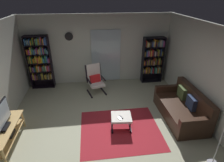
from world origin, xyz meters
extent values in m
plane|color=#A5A78B|center=(0.00, 0.00, 0.00)|extent=(7.02, 7.02, 0.00)
cube|color=silver|center=(0.00, 2.90, 1.30)|extent=(5.60, 0.06, 2.60)
cube|color=silver|center=(2.70, 0.00, 1.30)|extent=(0.06, 6.00, 2.60)
cube|color=silver|center=(0.29, 2.83, 1.05)|extent=(1.10, 0.01, 2.00)
cube|color=maroon|center=(0.36, -0.08, 0.00)|extent=(2.07, 1.78, 0.01)
cube|color=tan|center=(-2.36, -0.25, 0.50)|extent=(0.46, 1.36, 0.02)
cube|color=tan|center=(-2.36, -0.25, 0.23)|extent=(0.42, 1.30, 0.02)
cylinder|color=tan|center=(-2.19, -0.88, 0.24)|extent=(0.05, 0.05, 0.49)
cylinder|color=tan|center=(-2.19, 0.38, 0.24)|extent=(0.05, 0.05, 0.49)
cylinder|color=tan|center=(-2.54, 0.38, 0.24)|extent=(0.05, 0.05, 0.49)
cube|color=black|center=(-2.36, -0.20, 0.28)|extent=(0.27, 0.28, 0.07)
cube|color=black|center=(-2.36, -0.25, 0.53)|extent=(0.20, 0.32, 0.05)
cube|color=black|center=(-2.36, -0.25, 0.83)|extent=(0.04, 0.89, 0.53)
cube|color=silver|center=(-2.34, -0.25, 0.83)|extent=(0.01, 0.83, 0.48)
cube|color=black|center=(-2.52, 2.65, 0.98)|extent=(0.02, 0.30, 1.95)
cube|color=black|center=(-1.73, 2.65, 0.98)|extent=(0.02, 0.30, 1.95)
cube|color=black|center=(-2.12, 2.80, 0.98)|extent=(0.80, 0.02, 1.95)
cube|color=black|center=(-2.12, 2.65, 0.02)|extent=(0.77, 0.28, 0.02)
cube|color=black|center=(-2.12, 2.65, 0.33)|extent=(0.77, 0.28, 0.02)
cube|color=black|center=(-2.12, 2.65, 0.65)|extent=(0.77, 0.28, 0.02)
cube|color=black|center=(-2.12, 2.65, 0.98)|extent=(0.77, 0.28, 0.02)
cube|color=black|center=(-2.12, 2.65, 1.30)|extent=(0.77, 0.28, 0.02)
cube|color=black|center=(-2.12, 2.65, 1.63)|extent=(0.77, 0.28, 0.02)
cube|color=black|center=(-2.12, 2.65, 1.93)|extent=(0.77, 0.28, 0.02)
cube|color=#9F4791|center=(-2.48, 2.64, 0.43)|extent=(0.03, 0.12, 0.19)
cube|color=gold|center=(-2.44, 2.67, 0.47)|extent=(0.03, 0.18, 0.27)
cube|color=gold|center=(-2.40, 2.65, 0.43)|extent=(0.02, 0.21, 0.19)
cube|color=purple|center=(-2.37, 2.66, 0.44)|extent=(0.03, 0.22, 0.21)
cube|color=brown|center=(-2.33, 2.64, 0.43)|extent=(0.03, 0.17, 0.19)
cube|color=brown|center=(-2.29, 2.67, 0.41)|extent=(0.03, 0.19, 0.16)
cube|color=black|center=(-2.26, 2.66, 0.44)|extent=(0.02, 0.20, 0.21)
cube|color=#242C2E|center=(-2.22, 2.64, 0.44)|extent=(0.04, 0.14, 0.22)
cube|color=#271728|center=(-2.18, 2.66, 0.45)|extent=(0.04, 0.12, 0.23)
cube|color=olive|center=(-2.14, 2.63, 0.46)|extent=(0.02, 0.18, 0.26)
cube|color=#A18B27|center=(-2.10, 2.65, 0.46)|extent=(0.04, 0.17, 0.25)
cube|color=#262C29|center=(-2.07, 2.64, 0.47)|extent=(0.02, 0.16, 0.27)
cube|color=gold|center=(-2.02, 2.64, 0.42)|extent=(0.04, 0.11, 0.17)
cube|color=olive|center=(-1.98, 2.65, 0.43)|extent=(0.03, 0.13, 0.20)
cube|color=black|center=(-1.94, 2.64, 0.45)|extent=(0.03, 0.13, 0.23)
cube|color=beige|center=(-1.90, 2.64, 0.42)|extent=(0.02, 0.19, 0.18)
cube|color=brown|center=(-1.86, 2.64, 0.44)|extent=(0.04, 0.18, 0.22)
cube|color=gold|center=(-1.82, 2.64, 0.45)|extent=(0.02, 0.14, 0.24)
cube|color=beige|center=(-1.79, 2.67, 0.42)|extent=(0.03, 0.17, 0.18)
cube|color=#999D37|center=(-2.47, 2.65, 0.77)|extent=(0.04, 0.19, 0.22)
cube|color=#2C1D20|center=(-2.43, 2.65, 0.77)|extent=(0.03, 0.21, 0.23)
cube|color=#974986|center=(-2.39, 2.66, 0.75)|extent=(0.04, 0.21, 0.18)
cube|color=#2662AA|center=(-2.35, 2.65, 0.74)|extent=(0.03, 0.16, 0.17)
cube|color=#1F2E35|center=(-2.31, 2.66, 0.78)|extent=(0.02, 0.17, 0.23)
cube|color=#2F773B|center=(-2.28, 2.66, 0.74)|extent=(0.03, 0.21, 0.17)
cube|color=orange|center=(-2.24, 2.65, 0.78)|extent=(0.03, 0.24, 0.24)
cube|color=beige|center=(-2.19, 2.64, 0.76)|extent=(0.04, 0.16, 0.20)
cube|color=red|center=(-2.14, 2.67, 0.75)|extent=(0.04, 0.17, 0.19)
cube|color=brown|center=(-2.10, 2.67, 0.74)|extent=(0.04, 0.14, 0.17)
cube|color=teal|center=(-2.05, 2.65, 0.75)|extent=(0.03, 0.12, 0.18)
cube|color=gold|center=(-2.02, 2.67, 0.77)|extent=(0.02, 0.12, 0.22)
cube|color=#3A8A4A|center=(-1.99, 2.64, 0.75)|extent=(0.02, 0.21, 0.18)
cube|color=#BDB09C|center=(-1.94, 2.65, 0.76)|extent=(0.04, 0.17, 0.21)
cube|color=red|center=(-1.89, 2.65, 0.75)|extent=(0.04, 0.16, 0.18)
cube|color=#94498A|center=(-1.84, 2.64, 0.76)|extent=(0.04, 0.17, 0.21)
cube|color=brown|center=(-1.79, 2.67, 0.79)|extent=(0.02, 0.18, 0.25)
cube|color=olive|center=(-2.48, 2.66, 1.09)|extent=(0.02, 0.16, 0.22)
cube|color=#438543|center=(-2.45, 2.67, 1.11)|extent=(0.03, 0.15, 0.26)
cube|color=orange|center=(-2.41, 2.67, 1.11)|extent=(0.03, 0.21, 0.25)
cube|color=#2C7A43|center=(-2.38, 2.66, 1.09)|extent=(0.03, 0.19, 0.21)
cube|color=orange|center=(-2.33, 2.66, 1.06)|extent=(0.04, 0.15, 0.16)
cube|color=#A5982F|center=(-2.28, 2.64, 1.08)|extent=(0.03, 0.11, 0.19)
cube|color=gold|center=(-2.24, 2.66, 1.11)|extent=(0.03, 0.15, 0.26)
cube|color=gold|center=(-2.20, 2.65, 1.09)|extent=(0.03, 0.14, 0.21)
cube|color=red|center=(-2.16, 2.64, 1.08)|extent=(0.04, 0.20, 0.19)
cube|color=gold|center=(-2.12, 2.64, 1.10)|extent=(0.03, 0.24, 0.23)
cube|color=orange|center=(-2.08, 2.65, 1.11)|extent=(0.03, 0.21, 0.26)
cube|color=gold|center=(-2.04, 2.66, 1.09)|extent=(0.04, 0.19, 0.20)
cube|color=#3D904D|center=(-2.00, 2.67, 1.10)|extent=(0.03, 0.20, 0.24)
cube|color=#2C69B6|center=(-1.96, 2.64, 1.07)|extent=(0.04, 0.14, 0.17)
cube|color=#307E49|center=(-1.90, 2.66, 1.11)|extent=(0.04, 0.15, 0.26)
cube|color=#2D68B5|center=(-1.85, 2.66, 1.11)|extent=(0.04, 0.16, 0.25)
cube|color=#90428D|center=(-1.80, 2.65, 1.06)|extent=(0.04, 0.20, 0.16)
cube|color=red|center=(-1.76, 2.66, 1.08)|extent=(0.02, 0.17, 0.19)
cube|color=orange|center=(-2.47, 2.65, 1.39)|extent=(0.04, 0.15, 0.17)
cube|color=red|center=(-2.43, 2.64, 1.40)|extent=(0.03, 0.16, 0.17)
cube|color=#9D388B|center=(-2.39, 2.64, 1.40)|extent=(0.04, 0.21, 0.18)
cube|color=gold|center=(-2.35, 2.64, 1.44)|extent=(0.04, 0.18, 0.26)
cube|color=#5B9191|center=(-2.31, 2.64, 1.42)|extent=(0.03, 0.16, 0.22)
cube|color=#3F8944|center=(-2.27, 2.65, 1.40)|extent=(0.03, 0.11, 0.19)
cube|color=#3967B5|center=(-2.23, 2.65, 1.38)|extent=(0.04, 0.22, 0.15)
cube|color=beige|center=(-2.20, 2.67, 1.39)|extent=(0.03, 0.15, 0.16)
cube|color=#8C338E|center=(-2.15, 2.67, 1.42)|extent=(0.04, 0.11, 0.22)
cube|color=orange|center=(-2.11, 2.67, 1.39)|extent=(0.04, 0.16, 0.17)
cube|color=beige|center=(-2.06, 2.64, 1.40)|extent=(0.04, 0.19, 0.19)
cube|color=#A69427|center=(-2.02, 2.65, 1.44)|extent=(0.02, 0.22, 0.26)
cube|color=#3A63AD|center=(-1.98, 2.65, 1.43)|extent=(0.04, 0.23, 0.25)
cube|color=gold|center=(-1.95, 2.67, 1.43)|extent=(0.02, 0.17, 0.25)
cube|color=purple|center=(-1.92, 2.65, 1.42)|extent=(0.02, 0.23, 0.22)
cube|color=#3B8042|center=(-1.87, 2.66, 1.39)|extent=(0.03, 0.14, 0.17)
cube|color=#335BA3|center=(-1.83, 2.65, 1.42)|extent=(0.03, 0.17, 0.22)
cube|color=#5C91A2|center=(-1.79, 2.64, 1.38)|extent=(0.04, 0.20, 0.15)
cube|color=#326AAC|center=(-2.47, 2.65, 1.74)|extent=(0.04, 0.19, 0.22)
cube|color=#5E8A9E|center=(-2.42, 2.66, 1.72)|extent=(0.04, 0.16, 0.18)
cube|color=beige|center=(-2.38, 2.66, 1.71)|extent=(0.03, 0.10, 0.16)
cube|color=#2A5FB2|center=(-2.34, 2.67, 1.74)|extent=(0.04, 0.15, 0.21)
cube|color=gold|center=(-2.29, 2.63, 1.71)|extent=(0.03, 0.16, 0.16)
cube|color=#368742|center=(-2.26, 2.66, 1.73)|extent=(0.03, 0.14, 0.18)
cube|color=gold|center=(-2.22, 2.66, 1.75)|extent=(0.02, 0.13, 0.24)
cube|color=#2E2A1C|center=(-2.19, 2.65, 1.73)|extent=(0.02, 0.18, 0.19)
cube|color=#A0488F|center=(-2.15, 2.67, 1.74)|extent=(0.02, 0.12, 0.21)
cube|color=#3F8F4C|center=(-2.12, 2.64, 1.74)|extent=(0.03, 0.18, 0.21)
cube|color=#53A0A5|center=(-2.08, 2.66, 1.75)|extent=(0.03, 0.20, 0.23)
cube|color=#9F9228|center=(-2.04, 2.67, 1.75)|extent=(0.02, 0.23, 0.23)
cube|color=orange|center=(-2.01, 2.67, 1.74)|extent=(0.02, 0.18, 0.21)
cube|color=#3263B1|center=(-1.99, 2.66, 1.77)|extent=(0.02, 0.12, 0.27)
cube|color=red|center=(-1.95, 2.64, 1.76)|extent=(0.03, 0.11, 0.26)
cube|color=#182D21|center=(-1.92, 2.66, 1.73)|extent=(0.02, 0.20, 0.18)
cube|color=orange|center=(-1.88, 2.64, 1.74)|extent=(0.03, 0.15, 0.21)
cube|color=#2D55AE|center=(-1.84, 2.64, 1.74)|extent=(0.04, 0.16, 0.21)
cube|color=#395AA1|center=(-1.79, 2.64, 1.77)|extent=(0.04, 0.22, 0.27)
cube|color=black|center=(1.68, 2.62, 0.89)|extent=(0.02, 0.30, 1.78)
cube|color=black|center=(2.45, 2.62, 0.89)|extent=(0.02, 0.30, 1.78)
cube|color=black|center=(2.06, 2.76, 0.89)|extent=(0.79, 0.02, 1.78)
cube|color=black|center=(2.06, 2.62, 0.02)|extent=(0.76, 0.28, 0.02)
cube|color=black|center=(2.06, 2.62, 0.36)|extent=(0.76, 0.28, 0.02)
cube|color=black|center=(2.06, 2.62, 0.71)|extent=(0.76, 0.28, 0.02)
cube|color=black|center=(2.06, 2.62, 1.07)|extent=(0.76, 0.28, 0.02)
cube|color=black|center=(2.06, 2.62, 1.42)|extent=(0.76, 0.28, 0.02)
cube|color=black|center=(2.06, 2.62, 1.76)|extent=(0.76, 0.28, 0.02)
cube|color=gold|center=(1.72, 2.61, 0.47)|extent=(0.03, 0.14, 0.22)
cube|color=#549E94|center=(1.76, 2.64, 0.45)|extent=(0.03, 0.10, 0.16)
cube|color=#9F4886|center=(1.80, 2.63, 0.44)|extent=(0.03, 0.12, 0.15)
cube|color=gold|center=(1.84, 2.61, 0.46)|extent=(0.03, 0.15, 0.19)
cube|color=orange|center=(1.88, 2.64, 0.47)|extent=(0.02, 0.14, 0.21)
cube|color=brown|center=(1.91, 2.60, 0.50)|extent=(0.03, 0.20, 0.26)
cube|color=orange|center=(1.95, 2.62, 0.44)|extent=(0.03, 0.13, 0.15)
cube|color=orange|center=(1.99, 2.63, 0.46)|extent=(0.04, 0.12, 0.20)
cube|color=teal|center=(2.04, 2.63, 0.44)|extent=(0.04, 0.22, 0.15)
cube|color=teal|center=(2.08, 2.63, 0.48)|extent=(0.02, 0.12, 0.23)
cube|color=red|center=(2.11, 2.60, 0.47)|extent=(0.03, 0.17, 0.21)
cube|color=#21202C|center=(2.15, 2.60, 0.49)|extent=(0.04, 0.11, 0.25)
cube|color=#2F7F4E|center=(2.20, 2.62, 0.49)|extent=(0.02, 0.14, 0.25)
cube|color=#58949B|center=(2.23, 2.61, 0.48)|extent=(0.03, 0.22, 0.24)
cube|color=#378E3E|center=(2.26, 2.60, 0.44)|extent=(0.02, 0.18, 0.16)
cube|color=orange|center=(2.31, 2.62, 0.46)|extent=(0.04, 0.21, 0.19)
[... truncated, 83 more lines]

